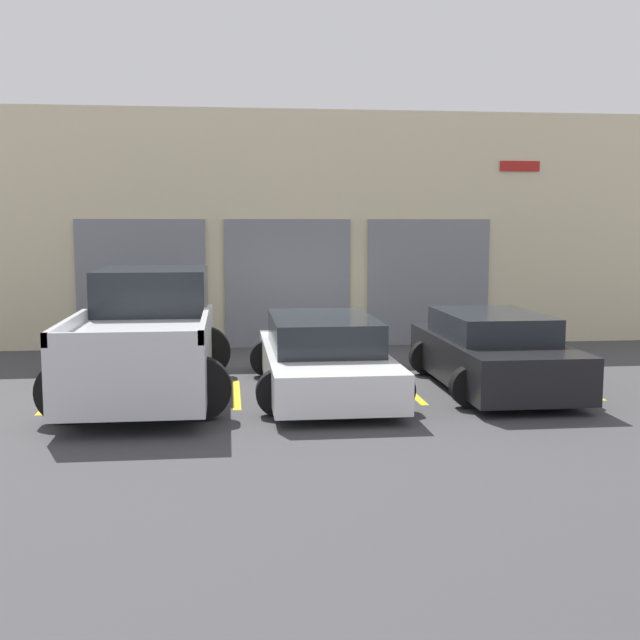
{
  "coord_description": "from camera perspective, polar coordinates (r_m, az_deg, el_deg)",
  "views": [
    {
      "loc": [
        -1.48,
        -14.34,
        2.65
      ],
      "look_at": [
        0.0,
        -1.43,
        1.1
      ],
      "focal_mm": 45.0,
      "sensor_mm": 36.0,
      "label": 1
    }
  ],
  "objects": [
    {
      "name": "sedan_white",
      "position": [
        12.71,
        0.24,
        -2.62
      ],
      "size": [
        2.25,
        4.72,
        1.2
      ],
      "color": "white",
      "rests_on": "ground"
    },
    {
      "name": "ground_plane",
      "position": [
        14.66,
        -0.64,
        -3.62
      ],
      "size": [
        28.0,
        28.0,
        0.0
      ],
      "primitive_type": "plane",
      "color": "#3D3D3F"
    },
    {
      "name": "parking_stripe_right",
      "position": [
        13.88,
        17.53,
        -4.51
      ],
      "size": [
        0.12,
        2.2,
        0.01
      ],
      "primitive_type": "cube",
      "color": "gold",
      "rests_on": "ground"
    },
    {
      "name": "parking_stripe_left",
      "position": [
        12.69,
        -5.97,
        -5.27
      ],
      "size": [
        0.12,
        2.2,
        0.01
      ],
      "primitive_type": "cube",
      "color": "gold",
      "rests_on": "ground"
    },
    {
      "name": "parking_stripe_far_left",
      "position": [
        12.97,
        -18.3,
        -5.32
      ],
      "size": [
        0.12,
        2.2,
        0.01
      ],
      "primitive_type": "cube",
      "color": "gold",
      "rests_on": "ground"
    },
    {
      "name": "shophouse_building",
      "position": [
        17.7,
        -1.77,
        6.35
      ],
      "size": [
        17.98,
        0.68,
        5.1
      ],
      "color": "beige",
      "rests_on": "ground"
    },
    {
      "name": "parking_stripe_centre",
      "position": [
        13.01,
        6.32,
        -4.98
      ],
      "size": [
        0.12,
        2.2,
        0.01
      ],
      "primitive_type": "cube",
      "color": "gold",
      "rests_on": "ground"
    },
    {
      "name": "sedan_side",
      "position": [
        13.3,
        12.14,
        -2.27
      ],
      "size": [
        2.13,
        4.2,
        1.23
      ],
      "color": "black",
      "rests_on": "ground"
    },
    {
      "name": "pickup_truck",
      "position": [
        12.92,
        -12.16,
        -1.18
      ],
      "size": [
        2.6,
        5.16,
        1.91
      ],
      "color": "silver",
      "rests_on": "ground"
    }
  ]
}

